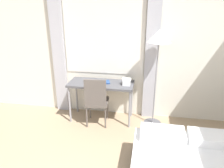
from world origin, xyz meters
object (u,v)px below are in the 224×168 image
(telephone, at_px, (127,82))
(standing_lamp, at_px, (158,46))
(desk, at_px, (101,86))
(book, at_px, (102,82))
(desk_chair, at_px, (96,99))

(telephone, bearing_deg, standing_lamp, -2.01)
(desk, distance_m, book, 0.09)
(standing_lamp, bearing_deg, telephone, 177.99)
(standing_lamp, distance_m, telephone, 0.84)
(desk_chair, height_order, standing_lamp, standing_lamp)
(desk, bearing_deg, book, 7.58)
(desk, bearing_deg, desk_chair, -99.69)
(desk_chair, bearing_deg, telephone, 18.53)
(desk_chair, distance_m, telephone, 0.63)
(desk_chair, bearing_deg, book, 69.59)
(desk, relative_size, standing_lamp, 0.69)
(book, bearing_deg, telephone, -1.10)
(desk_chair, xyz_separation_m, standing_lamp, (1.02, 0.20, 0.96))
(standing_lamp, distance_m, book, 1.20)
(telephone, bearing_deg, desk, 179.37)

